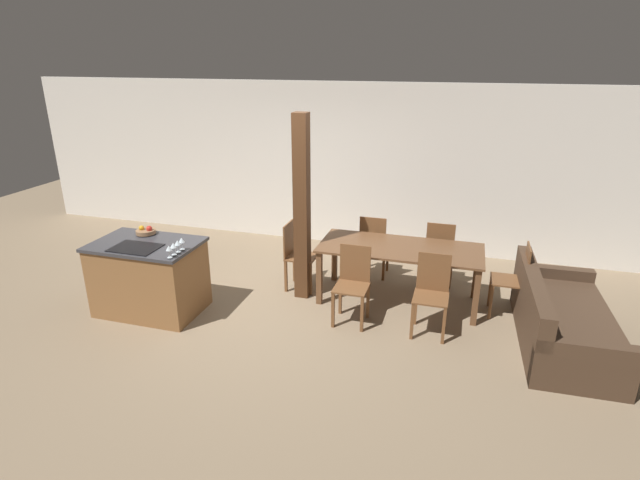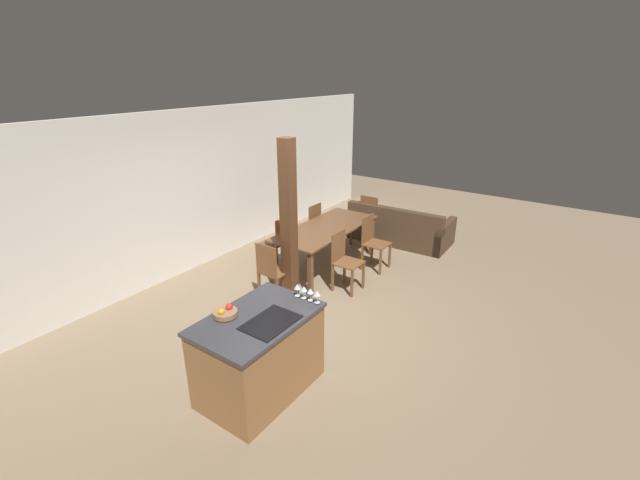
{
  "view_description": "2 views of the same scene",
  "coord_description": "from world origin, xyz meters",
  "px_view_note": "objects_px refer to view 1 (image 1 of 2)",
  "views": [
    {
      "loc": [
        2.24,
        -5.31,
        3.1
      ],
      "look_at": [
        0.6,
        0.2,
        0.95
      ],
      "focal_mm": 28.0,
      "sensor_mm": 36.0,
      "label": 1
    },
    {
      "loc": [
        -4.17,
        -3.11,
        3.28
      ],
      "look_at": [
        0.6,
        0.2,
        0.95
      ],
      "focal_mm": 24.0,
      "sensor_mm": 36.0,
      "label": 2
    }
  ],
  "objects_px": {
    "wine_glass_end": "(182,241)",
    "dining_chair_foot_end": "(514,279)",
    "dining_chair_head_end": "(297,254)",
    "dining_chair_far_left": "(374,244)",
    "kitchen_island": "(149,277)",
    "dining_chair_near_right": "(432,292)",
    "wine_glass_near": "(169,248)",
    "timber_post": "(302,210)",
    "dining_chair_near_left": "(353,283)",
    "wine_glass_middle": "(173,246)",
    "dining_table": "(400,254)",
    "couch": "(561,322)",
    "fruit_bowl": "(146,231)",
    "wine_glass_far": "(177,243)",
    "dining_chair_far_right": "(440,251)"
  },
  "relations": [
    {
      "from": "wine_glass_end",
      "to": "dining_chair_foot_end",
      "type": "distance_m",
      "value": 4.06
    },
    {
      "from": "dining_chair_head_end",
      "to": "dining_chair_far_left",
      "type": "bearing_deg",
      "value": -54.55
    },
    {
      "from": "kitchen_island",
      "to": "wine_glass_end",
      "type": "height_order",
      "value": "wine_glass_end"
    },
    {
      "from": "dining_chair_far_left",
      "to": "dining_chair_foot_end",
      "type": "xyz_separation_m",
      "value": [
        1.89,
        -0.67,
        0.0
      ]
    },
    {
      "from": "dining_chair_near_right",
      "to": "wine_glass_near",
      "type": "bearing_deg",
      "value": -163.7
    },
    {
      "from": "timber_post",
      "to": "dining_chair_near_left",
      "type": "bearing_deg",
      "value": -30.01
    },
    {
      "from": "wine_glass_end",
      "to": "dining_chair_foot_end",
      "type": "bearing_deg",
      "value": 18.12
    },
    {
      "from": "wine_glass_middle",
      "to": "dining_table",
      "type": "relative_size",
      "value": 0.07
    },
    {
      "from": "dining_chair_near_left",
      "to": "couch",
      "type": "bearing_deg",
      "value": 3.46
    },
    {
      "from": "kitchen_island",
      "to": "dining_chair_foot_end",
      "type": "relative_size",
      "value": 1.37
    },
    {
      "from": "fruit_bowl",
      "to": "wine_glass_near",
      "type": "height_order",
      "value": "wine_glass_near"
    },
    {
      "from": "wine_glass_far",
      "to": "dining_chair_head_end",
      "type": "xyz_separation_m",
      "value": [
        0.99,
        1.34,
        -0.55
      ]
    },
    {
      "from": "kitchen_island",
      "to": "dining_chair_far_left",
      "type": "relative_size",
      "value": 1.37
    },
    {
      "from": "timber_post",
      "to": "dining_table",
      "type": "bearing_deg",
      "value": 9.78
    },
    {
      "from": "wine_glass_middle",
      "to": "wine_glass_far",
      "type": "relative_size",
      "value": 1.0
    },
    {
      "from": "dining_chair_far_right",
      "to": "kitchen_island",
      "type": "bearing_deg",
      "value": 28.09
    },
    {
      "from": "wine_glass_end",
      "to": "dining_chair_near_right",
      "type": "height_order",
      "value": "wine_glass_end"
    },
    {
      "from": "wine_glass_far",
      "to": "dining_chair_far_left",
      "type": "bearing_deg",
      "value": 46.11
    },
    {
      "from": "wine_glass_end",
      "to": "timber_post",
      "type": "xyz_separation_m",
      "value": [
        1.15,
        1.03,
        0.18
      ]
    },
    {
      "from": "wine_glass_far",
      "to": "dining_chair_far_left",
      "type": "xyz_separation_m",
      "value": [
        1.94,
        2.01,
        -0.55
      ]
    },
    {
      "from": "dining_chair_near_left",
      "to": "timber_post",
      "type": "distance_m",
      "value": 1.16
    },
    {
      "from": "couch",
      "to": "dining_chair_near_left",
      "type": "bearing_deg",
      "value": 91.59
    },
    {
      "from": "wine_glass_near",
      "to": "dining_chair_far_left",
      "type": "distance_m",
      "value": 2.98
    },
    {
      "from": "dining_chair_foot_end",
      "to": "couch",
      "type": "relative_size",
      "value": 0.47
    },
    {
      "from": "dining_table",
      "to": "dining_chair_far_left",
      "type": "height_order",
      "value": "dining_chair_far_left"
    },
    {
      "from": "dining_chair_near_right",
      "to": "dining_chair_far_left",
      "type": "distance_m",
      "value": 1.64
    },
    {
      "from": "wine_glass_far",
      "to": "dining_chair_near_left",
      "type": "bearing_deg",
      "value": 18.94
    },
    {
      "from": "fruit_bowl",
      "to": "wine_glass_far",
      "type": "xyz_separation_m",
      "value": [
        0.74,
        -0.45,
        0.08
      ]
    },
    {
      "from": "couch",
      "to": "dining_chair_far_right",
      "type": "bearing_deg",
      "value": 48.15
    },
    {
      "from": "dining_table",
      "to": "wine_glass_far",
      "type": "bearing_deg",
      "value": -150.91
    },
    {
      "from": "dining_chair_far_left",
      "to": "timber_post",
      "type": "bearing_deg",
      "value": 48.41
    },
    {
      "from": "wine_glass_far",
      "to": "wine_glass_near",
      "type": "bearing_deg",
      "value": -90.0
    },
    {
      "from": "dining_chair_foot_end",
      "to": "dining_chair_near_left",
      "type": "bearing_deg",
      "value": -70.33
    },
    {
      "from": "kitchen_island",
      "to": "timber_post",
      "type": "height_order",
      "value": "timber_post"
    },
    {
      "from": "wine_glass_near",
      "to": "wine_glass_end",
      "type": "xyz_separation_m",
      "value": [
        0.0,
        0.27,
        0.0
      ]
    },
    {
      "from": "wine_glass_near",
      "to": "dining_chair_head_end",
      "type": "bearing_deg",
      "value": 56.85
    },
    {
      "from": "fruit_bowl",
      "to": "dining_chair_head_end",
      "type": "bearing_deg",
      "value": 27.3
    },
    {
      "from": "fruit_bowl",
      "to": "wine_glass_middle",
      "type": "height_order",
      "value": "wine_glass_middle"
    },
    {
      "from": "wine_glass_near",
      "to": "wine_glass_middle",
      "type": "distance_m",
      "value": 0.09
    },
    {
      "from": "dining_chair_far_right",
      "to": "dining_chair_head_end",
      "type": "height_order",
      "value": "same"
    },
    {
      "from": "dining_chair_far_right",
      "to": "timber_post",
      "type": "height_order",
      "value": "timber_post"
    },
    {
      "from": "dining_chair_near_left",
      "to": "couch",
      "type": "xyz_separation_m",
      "value": [
        2.38,
        0.14,
        -0.24
      ]
    },
    {
      "from": "fruit_bowl",
      "to": "kitchen_island",
      "type": "bearing_deg",
      "value": -58.34
    },
    {
      "from": "couch",
      "to": "timber_post",
      "type": "relative_size",
      "value": 0.82
    },
    {
      "from": "kitchen_island",
      "to": "wine_glass_far",
      "type": "bearing_deg",
      "value": -16.82
    },
    {
      "from": "wine_glass_far",
      "to": "dining_chair_far_left",
      "type": "distance_m",
      "value": 2.85
    },
    {
      "from": "wine_glass_far",
      "to": "dining_chair_far_right",
      "type": "xyz_separation_m",
      "value": [
        2.88,
        2.01,
        -0.55
      ]
    },
    {
      "from": "dining_chair_near_right",
      "to": "dining_chair_head_end",
      "type": "height_order",
      "value": "same"
    },
    {
      "from": "wine_glass_middle",
      "to": "dining_table",
      "type": "xyz_separation_m",
      "value": [
        2.41,
        1.43,
        -0.37
      ]
    },
    {
      "from": "dining_table",
      "to": "couch",
      "type": "height_order",
      "value": "couch"
    }
  ]
}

